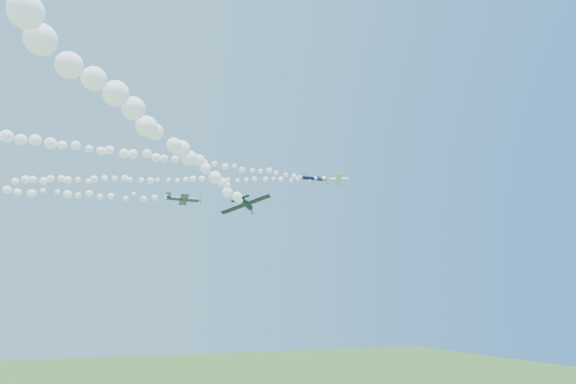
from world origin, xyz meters
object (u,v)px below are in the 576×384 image
object	(u,v)px
plane_white	(338,179)
plane_navy	(315,179)
plane_grey	(184,199)
plane_black	(246,204)

from	to	relation	value
plane_white	plane_navy	bearing A→B (deg)	175.98
plane_navy	plane_grey	size ratio (longest dim) A/B	1.10
plane_white	plane_grey	world-z (taller)	plane_white
plane_white	plane_black	bearing A→B (deg)	-117.70
plane_grey	plane_black	xyz separation A→B (m)	(7.50, -17.60, -3.83)
plane_white	plane_black	world-z (taller)	plane_white
plane_white	plane_grey	bearing A→B (deg)	-143.83
plane_black	plane_white	bearing A→B (deg)	-17.41
plane_white	plane_grey	xyz separation A→B (m)	(-39.01, -11.96, -10.50)
plane_white	plane_grey	distance (m)	42.13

